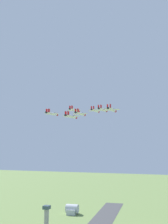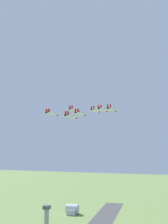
{
  "view_description": "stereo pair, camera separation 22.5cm",
  "coord_description": "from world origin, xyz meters",
  "px_view_note": "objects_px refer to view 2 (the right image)",
  "views": [
    {
      "loc": [
        203.67,
        66.24,
        73.82
      ],
      "look_at": [
        18.23,
        4.85,
        102.48
      ],
      "focal_mm": 40.98,
      "sensor_mm": 36.0,
      "label": 1
    },
    {
      "loc": [
        203.6,
        66.45,
        73.82
      ],
      "look_at": [
        18.23,
        4.85,
        102.48
      ],
      "focal_mm": 40.98,
      "sensor_mm": 36.0,
      "label": 2
    }
  ],
  "objects_px": {
    "hangar": "(72,210)",
    "jet_lead": "(95,111)",
    "jet_left_wingman": "(75,110)",
    "control_tower": "(47,216)",
    "jet_slot_rear": "(80,114)",
    "jet_left_outer": "(52,114)",
    "jet_trailing": "(71,116)",
    "jet_right_outer": "(112,110)",
    "jet_right_wingman": "(103,110)"
  },
  "relations": [
    {
      "from": "jet_left_wingman",
      "to": "jet_right_wingman",
      "type": "relative_size",
      "value": 0.96
    },
    {
      "from": "jet_left_outer",
      "to": "jet_slot_rear",
      "type": "bearing_deg",
      "value": -90.37
    },
    {
      "from": "control_tower",
      "to": "hangar",
      "type": "height_order",
      "value": "control_tower"
    },
    {
      "from": "jet_right_wingman",
      "to": "jet_right_outer",
      "type": "distance_m",
      "value": 19.46
    },
    {
      "from": "jet_lead",
      "to": "jet_slot_rear",
      "type": "distance_m",
      "value": 30.02
    },
    {
      "from": "jet_right_outer",
      "to": "jet_lead",
      "type": "bearing_deg",
      "value": 40.57
    },
    {
      "from": "hangar",
      "to": "jet_right_wingman",
      "type": "bearing_deg",
      "value": -150.38
    },
    {
      "from": "jet_left_wingman",
      "to": "hangar",
      "type": "bearing_deg",
      "value": 29.64
    },
    {
      "from": "control_tower",
      "to": "jet_left_outer",
      "type": "xyz_separation_m",
      "value": [
        45.73,
        25.79,
        90.25
      ]
    },
    {
      "from": "hangar",
      "to": "jet_left_wingman",
      "type": "relative_size",
      "value": 0.8
    },
    {
      "from": "control_tower",
      "to": "jet_trailing",
      "type": "bearing_deg",
      "value": 37.67
    },
    {
      "from": "jet_right_outer",
      "to": "jet_slot_rear",
      "type": "height_order",
      "value": "jet_right_outer"
    },
    {
      "from": "control_tower",
      "to": "jet_trailing",
      "type": "height_order",
      "value": "jet_trailing"
    },
    {
      "from": "hangar",
      "to": "jet_left_outer",
      "type": "xyz_separation_m",
      "value": [
        105.68,
        22.82,
        97.02
      ]
    },
    {
      "from": "jet_lead",
      "to": "jet_slot_rear",
      "type": "height_order",
      "value": "jet_lead"
    },
    {
      "from": "hangar",
      "to": "jet_left_wingman",
      "type": "xyz_separation_m",
      "value": [
        92.58,
        36.93,
        101.03
      ]
    },
    {
      "from": "hangar",
      "to": "jet_lead",
      "type": "xyz_separation_m",
      "value": [
        79.49,
        51.03,
        101.9
      ]
    },
    {
      "from": "hangar",
      "to": "jet_left_outer",
      "type": "distance_m",
      "value": 145.26
    },
    {
      "from": "jet_left_wingman",
      "to": "jet_right_wingman",
      "type": "height_order",
      "value": "jet_left_wingman"
    },
    {
      "from": "jet_lead",
      "to": "jet_right_wingman",
      "type": "height_order",
      "value": "jet_lead"
    },
    {
      "from": "jet_trailing",
      "to": "hangar",
      "type": "bearing_deg",
      "value": 27.13
    },
    {
      "from": "jet_right_outer",
      "to": "jet_trailing",
      "type": "xyz_separation_m",
      "value": [
        11.63,
        -26.49,
        -5.18
      ]
    },
    {
      "from": "jet_right_outer",
      "to": "jet_trailing",
      "type": "bearing_deg",
      "value": 120.67
    },
    {
      "from": "control_tower",
      "to": "jet_right_wingman",
      "type": "distance_m",
      "value": 118.74
    },
    {
      "from": "jet_lead",
      "to": "jet_right_wingman",
      "type": "bearing_deg",
      "value": -140.19
    },
    {
      "from": "jet_left_wingman",
      "to": "jet_left_outer",
      "type": "height_order",
      "value": "jet_left_wingman"
    },
    {
      "from": "jet_right_outer",
      "to": "jet_slot_rear",
      "type": "distance_m",
      "value": 24.97
    },
    {
      "from": "control_tower",
      "to": "jet_left_wingman",
      "type": "bearing_deg",
      "value": 50.72
    },
    {
      "from": "jet_left_outer",
      "to": "jet_right_outer",
      "type": "height_order",
      "value": "jet_left_outer"
    },
    {
      "from": "jet_lead",
      "to": "jet_slot_rear",
      "type": "relative_size",
      "value": 1.0
    },
    {
      "from": "control_tower",
      "to": "jet_right_wingman",
      "type": "relative_size",
      "value": 1.27
    },
    {
      "from": "hangar",
      "to": "jet_slot_rear",
      "type": "distance_m",
      "value": 152.27
    },
    {
      "from": "hangar",
      "to": "jet_trailing",
      "type": "distance_m",
      "value": 160.28
    },
    {
      "from": "control_tower",
      "to": "jet_slot_rear",
      "type": "distance_m",
      "value": 113.14
    },
    {
      "from": "jet_right_outer",
      "to": "jet_left_wingman",
      "type": "bearing_deg",
      "value": 68.8
    },
    {
      "from": "jet_right_wingman",
      "to": "jet_lead",
      "type": "bearing_deg",
      "value": 41.51
    },
    {
      "from": "jet_right_wingman",
      "to": "jet_slot_rear",
      "type": "relative_size",
      "value": 1.01
    },
    {
      "from": "hangar",
      "to": "jet_trailing",
      "type": "xyz_separation_m",
      "value": [
        123.18,
        45.85,
        91.73
      ]
    },
    {
      "from": "control_tower",
      "to": "jet_lead",
      "type": "distance_m",
      "value": 111.12
    },
    {
      "from": "jet_lead",
      "to": "jet_left_wingman",
      "type": "distance_m",
      "value": 19.27
    },
    {
      "from": "jet_left_outer",
      "to": "jet_right_outer",
      "type": "bearing_deg",
      "value": -90.37
    },
    {
      "from": "jet_lead",
      "to": "jet_right_outer",
      "type": "bearing_deg",
      "value": -140.19
    },
    {
      "from": "jet_right_outer",
      "to": "jet_slot_rear",
      "type": "xyz_separation_m",
      "value": [
        -2.94,
        -24.76,
        -1.39
      ]
    },
    {
      "from": "jet_lead",
      "to": "hangar",
      "type": "bearing_deg",
      "value": 38.91
    },
    {
      "from": "control_tower",
      "to": "jet_left_wingman",
      "type": "relative_size",
      "value": 1.32
    },
    {
      "from": "jet_right_wingman",
      "to": "jet_trailing",
      "type": "distance_m",
      "value": 32.88
    },
    {
      "from": "control_tower",
      "to": "hangar",
      "type": "xyz_separation_m",
      "value": [
        -59.95,
        2.98,
        -6.77
      ]
    },
    {
      "from": "hangar",
      "to": "jet_right_outer",
      "type": "relative_size",
      "value": 0.77
    },
    {
      "from": "jet_slot_rear",
      "to": "jet_right_outer",
      "type": "bearing_deg",
      "value": -90.74
    },
    {
      "from": "control_tower",
      "to": "jet_trailing",
      "type": "xyz_separation_m",
      "value": [
        63.23,
        48.83,
        84.96
      ]
    }
  ]
}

